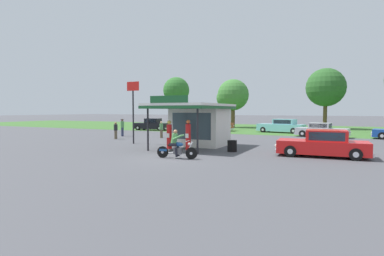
# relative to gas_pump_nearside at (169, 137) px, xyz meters

# --- Properties ---
(ground_plane) EXTENTS (300.00, 300.00, 0.00)m
(ground_plane) POSITION_rel_gas_pump_nearside_xyz_m (1.74, -2.95, -0.90)
(ground_plane) COLOR #4C4C51
(grass_verge_strip) EXTENTS (120.00, 24.00, 0.01)m
(grass_verge_strip) POSITION_rel_gas_pump_nearside_xyz_m (1.74, 27.05, -0.90)
(grass_verge_strip) COLOR #3D6B2D
(grass_verge_strip) RESTS_ON ground
(service_station_kiosk) EXTENTS (4.45, 6.50, 3.53)m
(service_station_kiosk) POSITION_rel_gas_pump_nearside_xyz_m (0.70, 3.06, 0.89)
(service_station_kiosk) COLOR silver
(service_station_kiosk) RESTS_ON ground
(gas_pump_nearside) EXTENTS (0.44, 0.44, 1.97)m
(gas_pump_nearside) POSITION_rel_gas_pump_nearside_xyz_m (0.00, 0.00, 0.00)
(gas_pump_nearside) COLOR slate
(gas_pump_nearside) RESTS_ON ground
(gas_pump_offside) EXTENTS (0.44, 0.44, 2.03)m
(gas_pump_offside) POSITION_rel_gas_pump_nearside_xyz_m (1.40, 0.00, 0.03)
(gas_pump_offside) COLOR slate
(gas_pump_offside) RESTS_ON ground
(motorcycle_with_rider) EXTENTS (2.31, 0.71, 1.58)m
(motorcycle_with_rider) POSITION_rel_gas_pump_nearside_xyz_m (2.11, -2.89, -0.25)
(motorcycle_with_rider) COLOR black
(motorcycle_with_rider) RESTS_ON ground
(featured_classic_sedan) EXTENTS (5.09, 2.14, 1.52)m
(featured_classic_sedan) POSITION_rel_gas_pump_nearside_xyz_m (9.29, 1.29, -0.21)
(featured_classic_sedan) COLOR red
(featured_classic_sedan) RESTS_ON ground
(parked_car_back_row_left) EXTENTS (5.18, 2.60, 1.40)m
(parked_car_back_row_left) POSITION_rel_gas_pump_nearside_xyz_m (8.52, 15.18, -0.26)
(parked_car_back_row_left) COLOR #B7B7BC
(parked_car_back_row_left) RESTS_ON ground
(parked_car_back_row_centre) EXTENTS (4.97, 2.00, 1.59)m
(parked_car_back_row_centre) POSITION_rel_gas_pump_nearside_xyz_m (-4.67, 19.62, -0.17)
(parked_car_back_row_centre) COLOR #993819
(parked_car_back_row_centre) RESTS_ON ground
(parked_car_second_row_spare) EXTENTS (5.80, 2.90, 1.61)m
(parked_car_second_row_spare) POSITION_rel_gas_pump_nearside_xyz_m (3.93, 19.57, -0.16)
(parked_car_second_row_spare) COLOR #7AC6D1
(parked_car_second_row_spare) RESTS_ON ground
(parked_car_back_row_far_right) EXTENTS (5.01, 2.21, 1.57)m
(parked_car_back_row_far_right) POSITION_rel_gas_pump_nearside_xyz_m (-12.41, 16.79, -0.20)
(parked_car_back_row_far_right) COLOR black
(parked_car_back_row_far_right) RESTS_ON ground
(bystander_admiring_sedan) EXTENTS (0.34, 0.34, 1.59)m
(bystander_admiring_sedan) POSITION_rel_gas_pump_nearside_xyz_m (-5.23, 7.51, -0.07)
(bystander_admiring_sedan) COLOR brown
(bystander_admiring_sedan) RESTS_ON ground
(bystander_strolling_foreground) EXTENTS (0.34, 0.34, 1.55)m
(bystander_strolling_foreground) POSITION_rel_gas_pump_nearside_xyz_m (-8.43, 4.73, -0.09)
(bystander_strolling_foreground) COLOR brown
(bystander_strolling_foreground) RESTS_ON ground
(bystander_chatting_near_pumps) EXTENTS (0.39, 0.39, 1.77)m
(bystander_chatting_near_pumps) POSITION_rel_gas_pump_nearside_xyz_m (-9.79, 7.40, 0.05)
(bystander_chatting_near_pumps) COLOR #2D3351
(bystander_chatting_near_pumps) RESTS_ON ground
(bystander_standing_back_lot) EXTENTS (0.34, 0.34, 1.77)m
(bystander_standing_back_lot) POSITION_rel_gas_pump_nearside_xyz_m (-1.03, 8.76, 0.04)
(bystander_standing_back_lot) COLOR #2D3351
(bystander_standing_back_lot) RESTS_ON ground
(tree_oak_far_left) EXTENTS (5.46, 5.46, 8.64)m
(tree_oak_far_left) POSITION_rel_gas_pump_nearside_xyz_m (8.20, 30.45, 4.93)
(tree_oak_far_left) COLOR brown
(tree_oak_far_left) RESTS_ON ground
(tree_oak_centre) EXTENTS (4.45, 4.50, 8.30)m
(tree_oak_centre) POSITION_rel_gas_pump_nearside_xyz_m (-15.16, 28.69, 5.02)
(tree_oak_centre) COLOR brown
(tree_oak_centre) RESTS_ON ground
(tree_oak_far_right) EXTENTS (4.97, 4.82, 7.45)m
(tree_oak_far_right) POSITION_rel_gas_pump_nearside_xyz_m (-5.09, 28.04, 4.00)
(tree_oak_far_right) COLOR brown
(tree_oak_far_right) RESTS_ON ground
(roadside_pole_sign) EXTENTS (1.10, 0.12, 4.87)m
(roadside_pole_sign) POSITION_rel_gas_pump_nearside_xyz_m (-4.56, 2.23, 2.42)
(roadside_pole_sign) COLOR black
(roadside_pole_sign) RESTS_ON ground
(spare_tire_stack) EXTENTS (0.60, 0.60, 0.72)m
(spare_tire_stack) POSITION_rel_gas_pump_nearside_xyz_m (3.98, 1.11, -0.54)
(spare_tire_stack) COLOR black
(spare_tire_stack) RESTS_ON ground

